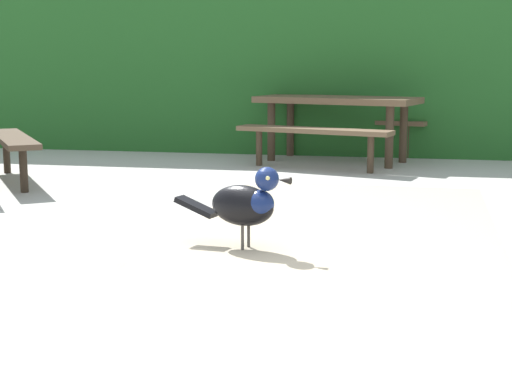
% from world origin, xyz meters
% --- Properties ---
extents(hedge_wall, '(28.00, 2.03, 2.16)m').
position_xyz_m(hedge_wall, '(0.00, 8.80, 1.08)').
color(hedge_wall, '#235B23').
rests_on(hedge_wall, ground).
extents(picnic_table_foreground, '(1.71, 1.81, 0.74)m').
position_xyz_m(picnic_table_foreground, '(0.38, 0.22, 0.56)').
color(picnic_table_foreground, gray).
rests_on(picnic_table_foreground, ground).
extents(bird_grackle, '(0.28, 0.12, 0.18)m').
position_xyz_m(bird_grackle, '(0.20, 0.20, 0.84)').
color(bird_grackle, black).
rests_on(bird_grackle, picnic_table_foreground).
extents(picnic_table_far_centre, '(2.10, 2.08, 0.74)m').
position_xyz_m(picnic_table_far_centre, '(-0.27, 7.31, 0.56)').
color(picnic_table_far_centre, brown).
rests_on(picnic_table_far_centre, ground).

